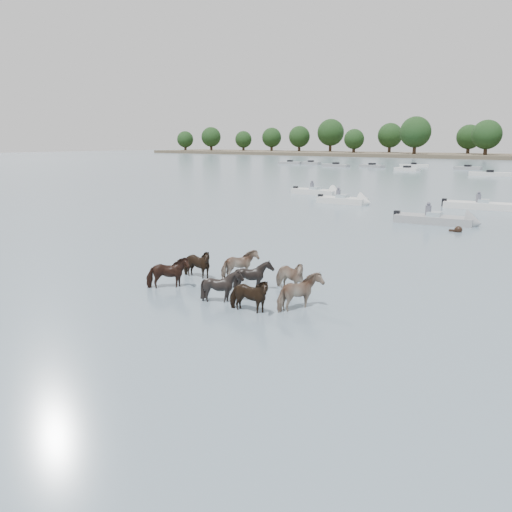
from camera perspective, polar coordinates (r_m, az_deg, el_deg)
The scene contains 9 objects.
ground at distance 17.66m, azimuth -6.31°, elevation -4.22°, with size 400.00×400.00×0.00m, color slate.
shoreline at distance 181.72m, azimuth 10.22°, elevation 10.99°, with size 160.00×30.00×1.00m, color #4C4233.
pony_herd at distance 17.63m, azimuth -2.05°, elevation -2.56°, with size 6.55×4.12×1.27m.
swimming_pony at distance 31.57m, azimuth 21.25°, elevation 2.67°, with size 0.72×0.44×0.44m.
motorboat_a at distance 43.19m, azimuth 10.32°, elevation 5.96°, with size 4.63×1.98×1.92m.
motorboat_b at distance 34.15m, azimuth 20.19°, elevation 3.66°, with size 5.36×2.22×1.92m.
motorboat_c at distance 42.91m, azimuth 24.77°, elevation 4.96°, with size 6.34×2.61×1.92m.
motorboat_f at distance 49.93m, azimuth 7.27°, elevation 6.94°, with size 5.33×1.87×1.92m.
treeline at distance 180.89m, azimuth 11.03°, elevation 12.83°, with size 148.76×25.19×12.50m.
Camera 1 is at (11.59, -12.30, 5.09)m, focal length 36.42 mm.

